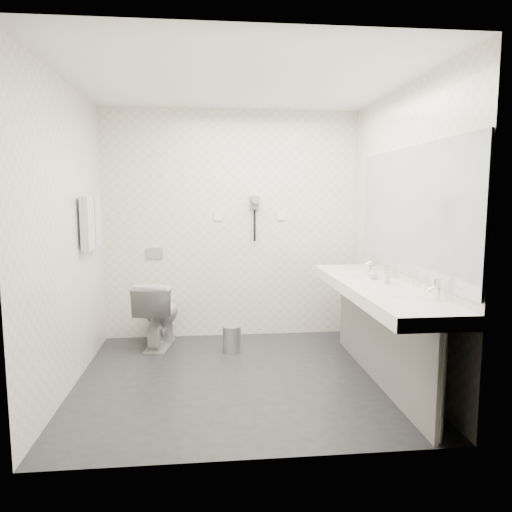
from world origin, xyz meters
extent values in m
plane|color=#242428|center=(0.00, 0.00, 0.00)|extent=(2.80, 2.80, 0.00)
plane|color=white|center=(0.00, 0.00, 2.50)|extent=(2.80, 2.80, 0.00)
plane|color=white|center=(0.00, 1.30, 1.25)|extent=(2.80, 0.00, 2.80)
plane|color=white|center=(0.00, -1.30, 1.25)|extent=(2.80, 0.00, 2.80)
plane|color=white|center=(-1.40, 0.00, 1.25)|extent=(0.00, 2.60, 2.60)
plane|color=white|center=(1.40, 0.00, 1.25)|extent=(0.00, 2.60, 2.60)
cube|color=white|center=(1.12, -0.20, 0.80)|extent=(0.55, 2.20, 0.10)
cube|color=gray|center=(1.15, -0.20, 0.38)|extent=(0.03, 2.15, 0.75)
cylinder|color=silver|center=(1.18, -1.24, 0.38)|extent=(0.06, 0.06, 0.75)
cylinder|color=silver|center=(1.18, 0.84, 0.38)|extent=(0.06, 0.06, 0.75)
cube|color=#B2BCC6|center=(1.39, -0.20, 1.45)|extent=(0.02, 2.20, 1.05)
ellipsoid|color=white|center=(1.12, -0.85, 0.83)|extent=(0.40, 0.31, 0.05)
ellipsoid|color=white|center=(1.12, 0.45, 0.83)|extent=(0.40, 0.31, 0.05)
cylinder|color=silver|center=(1.32, -0.85, 0.92)|extent=(0.04, 0.04, 0.15)
cylinder|color=silver|center=(1.32, 0.45, 0.92)|extent=(0.04, 0.04, 0.15)
imported|color=white|center=(1.20, -0.22, 0.90)|extent=(0.05, 0.05, 0.10)
imported|color=white|center=(1.17, 0.02, 0.90)|extent=(0.10, 0.10, 0.10)
cylinder|color=silver|center=(1.33, 0.08, 0.90)|extent=(0.07, 0.07, 0.11)
cylinder|color=silver|center=(1.21, 0.15, 0.90)|extent=(0.07, 0.07, 0.10)
imported|color=white|center=(-0.79, 0.98, 0.35)|extent=(0.49, 0.74, 0.70)
cube|color=#B2B5BA|center=(-0.85, 1.29, 0.95)|extent=(0.18, 0.02, 0.12)
cylinder|color=#B2B5BA|center=(-0.04, 0.69, 0.13)|extent=(0.22, 0.22, 0.26)
cylinder|color=#B2B5BA|center=(-0.04, 0.69, 0.26)|extent=(0.18, 0.18, 0.02)
cylinder|color=silver|center=(-1.35, 0.55, 1.55)|extent=(0.02, 0.62, 0.02)
cube|color=silver|center=(-1.34, 0.41, 1.33)|extent=(0.07, 0.24, 0.48)
cube|color=silver|center=(-1.34, 0.69, 1.33)|extent=(0.07, 0.24, 0.48)
cube|color=gray|center=(0.25, 1.27, 1.50)|extent=(0.10, 0.04, 0.14)
cylinder|color=gray|center=(0.25, 1.20, 1.53)|extent=(0.08, 0.14, 0.08)
cylinder|color=black|center=(0.25, 1.26, 1.25)|extent=(0.02, 0.02, 0.35)
cube|color=white|center=(-0.15, 1.29, 1.35)|extent=(0.09, 0.02, 0.09)
cube|color=white|center=(0.55, 1.29, 1.35)|extent=(0.09, 0.02, 0.09)
camera|label=1|loc=(-0.28, -3.97, 1.58)|focal=33.38mm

